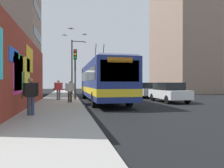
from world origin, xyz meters
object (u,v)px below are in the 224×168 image
city_bus (102,80)px  parked_car_red (119,87)px  parked_car_white (169,92)px  parked_car_navy (129,88)px  pedestrian_at_curb (70,90)px  street_lamp (74,63)px  parked_car_silver (145,90)px  pedestrian_near_wall (30,94)px  traffic_light (75,66)px  pedestrian_midblock (58,88)px

city_bus → parked_car_red: city_bus is taller
parked_car_white → parked_car_navy: 11.08m
pedestrian_at_curb → street_lamp: size_ratio=0.24×
parked_car_silver → parked_car_navy: (5.88, -0.00, 0.00)m
city_bus → pedestrian_near_wall: (-7.32, 4.36, -0.68)m
pedestrian_at_curb → pedestrian_near_wall: (-5.82, 1.74, 0.02)m
parked_car_navy → pedestrian_at_curb: size_ratio=3.07×
parked_car_silver → traffic_light: size_ratio=0.96×
parked_car_silver → street_lamp: bearing=54.3°
pedestrian_at_curb → pedestrian_near_wall: size_ratio=0.98×
parked_car_silver → parked_car_red: bearing=-0.0°
parked_car_white → pedestrian_midblock: bearing=76.5°
city_bus → pedestrian_at_curb: 3.10m
pedestrian_at_curb → parked_car_red: bearing=-24.9°
parked_car_navy → pedestrian_near_wall: (-17.01, 9.56, 0.26)m
pedestrian_at_curb → traffic_light: traffic_light is taller
street_lamp → pedestrian_near_wall: bearing=171.9°
parked_car_white → street_lamp: size_ratio=0.63×
parked_car_silver → traffic_light: traffic_light is taller
parked_car_silver → traffic_light: bearing=111.2°
city_bus → pedestrian_near_wall: size_ratio=7.40×
pedestrian_midblock → pedestrian_near_wall: size_ratio=1.01×
parked_car_navy → street_lamp: street_lamp is taller
parked_car_navy → pedestrian_near_wall: pedestrian_near_wall is taller
pedestrian_midblock → pedestrian_at_curb: (-2.21, -0.90, -0.04)m
pedestrian_at_curb → street_lamp: street_lamp is taller
parked_car_navy → city_bus: bearing=151.8°
pedestrian_at_curb → traffic_light: bearing=-10.7°
parked_car_silver → pedestrian_midblock: (-3.11, 8.71, 0.27)m
parked_car_white → traffic_light: 8.02m
pedestrian_midblock → pedestrian_near_wall: pedestrian_midblock is taller
parked_car_white → pedestrian_midblock: size_ratio=2.53×
parked_car_navy → parked_car_red: size_ratio=1.04×
pedestrian_at_curb → street_lamp: (10.52, -0.57, 2.89)m
traffic_light → city_bus: bearing=-114.3°
city_bus → street_lamp: street_lamp is taller
parked_car_red → street_lamp: street_lamp is taller
pedestrian_midblock → traffic_light: traffic_light is taller
city_bus → parked_car_red: size_ratio=2.56×
city_bus → parked_car_white: (-1.38, -5.20, -0.94)m
parked_car_white → parked_car_silver: (5.20, -0.00, 0.00)m
parked_car_navy → pedestrian_midblock: (-8.99, 8.71, 0.27)m
street_lamp → pedestrian_at_curb: bearing=176.9°
pedestrian_midblock → pedestrian_at_curb: pedestrian_midblock is taller
city_bus → pedestrian_near_wall: bearing=149.2°
parked_car_white → parked_car_silver: bearing=-0.0°
pedestrian_near_wall → traffic_light: traffic_light is taller
pedestrian_midblock → parked_car_silver: bearing=-70.4°
parked_car_white → parked_car_navy: bearing=-0.0°
parked_car_white → pedestrian_midblock: pedestrian_midblock is taller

